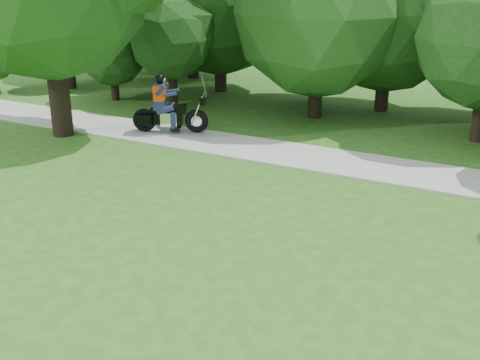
% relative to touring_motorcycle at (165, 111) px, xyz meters
% --- Properties ---
extents(ground, '(100.00, 100.00, 0.00)m').
position_rel_touring_motorcycle_xyz_m(ground, '(7.53, -8.22, -0.77)').
color(ground, '#2B5819').
rests_on(ground, ground).
extents(walkway, '(60.00, 2.20, 0.06)m').
position_rel_touring_motorcycle_xyz_m(walkway, '(7.53, -0.22, -0.74)').
color(walkway, '#A8A8A2').
rests_on(walkway, ground).
extents(tree_line, '(40.23, 12.74, 7.85)m').
position_rel_touring_motorcycle_xyz_m(tree_line, '(7.75, 6.53, 2.98)').
color(tree_line, black).
rests_on(tree_line, ground).
extents(touring_motorcycle, '(2.44, 1.52, 1.96)m').
position_rel_touring_motorcycle_xyz_m(touring_motorcycle, '(0.00, 0.00, 0.00)').
color(touring_motorcycle, black).
rests_on(touring_motorcycle, walkway).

